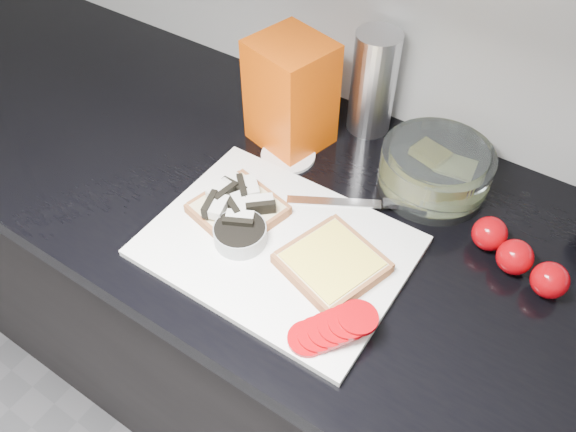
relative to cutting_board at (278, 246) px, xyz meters
The scene contains 13 objects.
base_cabinet 0.51m from the cutting_board, 37.98° to the left, with size 3.50×0.60×0.86m, color black.
countertop 0.18m from the cutting_board, 37.98° to the left, with size 3.50×0.64×0.04m, color black.
cutting_board is the anchor object (origin of this frame).
bread_left 0.10m from the cutting_board, 167.77° to the left, with size 0.16×0.16×0.04m.
bread_right 0.10m from the cutting_board, ahead, with size 0.17×0.17×0.02m.
tomato_slices 0.18m from the cutting_board, 30.68° to the right, with size 0.12×0.13×0.03m.
knife 0.18m from the cutting_board, 61.25° to the left, with size 0.21×0.13×0.01m.
seed_tub 0.06m from the cutting_board, 153.49° to the right, with size 0.08×0.08×0.04m.
tub_lid 0.22m from the cutting_board, 119.16° to the left, with size 0.10×0.10×0.01m, color silver.
glass_bowl 0.31m from the cutting_board, 61.27° to the left, with size 0.19×0.19×0.08m.
bread_bag 0.29m from the cutting_board, 118.94° to the left, with size 0.13×0.12×0.20m, color #E24B03.
steel_canister 0.37m from the cutting_board, 94.27° to the left, with size 0.08×0.08×0.20m, color silver.
whole_tomatoes 0.37m from the cutting_board, 27.62° to the left, with size 0.16×0.09×0.06m.
Camera 1 is at (0.19, 0.63, 1.60)m, focal length 35.00 mm.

